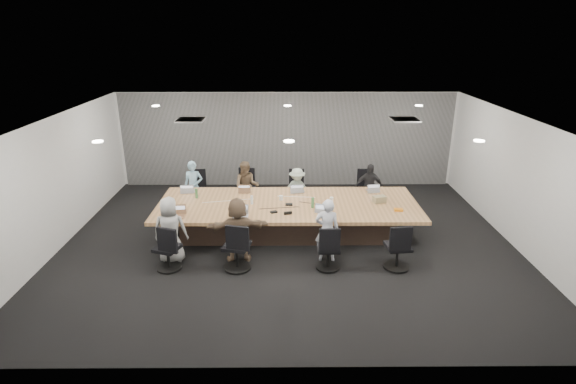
{
  "coord_description": "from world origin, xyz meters",
  "views": [
    {
      "loc": [
        -0.07,
        -9.15,
        4.57
      ],
      "look_at": [
        0.0,
        0.4,
        1.05
      ],
      "focal_mm": 28.0,
      "sensor_mm": 36.0,
      "label": 1
    }
  ],
  "objects_px": {
    "laptop_5": "(240,217)",
    "stapler": "(288,213)",
    "chair_2": "(297,192)",
    "person_3": "(369,187)",
    "laptop_3": "(373,191)",
    "laptop_4": "(176,217)",
    "chair_5": "(237,250)",
    "bottle_clear": "(252,200)",
    "laptop_1": "(245,191)",
    "chair_3": "(366,193)",
    "chair_6": "(328,252)",
    "bottle_green_right": "(313,203)",
    "chair_1": "(248,191)",
    "mug_brown": "(173,207)",
    "person_1": "(247,187)",
    "person_0": "(194,187)",
    "laptop_6": "(325,216)",
    "bottle_green_left": "(196,193)",
    "conference_table": "(288,217)",
    "chair_7": "(398,250)",
    "laptop_0": "(189,191)",
    "person_4": "(170,230)",
    "person_2": "(297,190)",
    "person_5": "(238,230)",
    "laptop_2": "(298,191)",
    "canvas_bag": "(379,199)",
    "chair_0": "(197,193)",
    "person_6": "(327,230)"
  },
  "relations": [
    {
      "from": "chair_6",
      "to": "bottle_green_right",
      "type": "bearing_deg",
      "value": 98.49
    },
    {
      "from": "stapler",
      "to": "canvas_bag",
      "type": "relative_size",
      "value": 0.62
    },
    {
      "from": "chair_6",
      "to": "bottle_green_left",
      "type": "height_order",
      "value": "bottle_green_left"
    },
    {
      "from": "laptop_0",
      "to": "person_3",
      "type": "height_order",
      "value": "person_3"
    },
    {
      "from": "chair_2",
      "to": "person_3",
      "type": "bearing_deg",
      "value": 169.54
    },
    {
      "from": "chair_7",
      "to": "bottle_green_left",
      "type": "relative_size",
      "value": 3.45
    },
    {
      "from": "person_2",
      "to": "person_6",
      "type": "bearing_deg",
      "value": -92.91
    },
    {
      "from": "chair_3",
      "to": "mug_brown",
      "type": "height_order",
      "value": "mug_brown"
    },
    {
      "from": "person_4",
      "to": "bottle_green_left",
      "type": "xyz_separation_m",
      "value": [
        0.23,
        1.7,
        0.16
      ]
    },
    {
      "from": "person_3",
      "to": "bottle_clear",
      "type": "relative_size",
      "value": 6.32
    },
    {
      "from": "bottle_green_left",
      "to": "laptop_3",
      "type": "bearing_deg",
      "value": 6.03
    },
    {
      "from": "chair_3",
      "to": "laptop_5",
      "type": "xyz_separation_m",
      "value": [
        -3.15,
        -2.5,
        0.38
      ]
    },
    {
      "from": "chair_1",
      "to": "mug_brown",
      "type": "height_order",
      "value": "mug_brown"
    },
    {
      "from": "laptop_3",
      "to": "person_6",
      "type": "bearing_deg",
      "value": 51.44
    },
    {
      "from": "laptop_3",
      "to": "laptop_5",
      "type": "relative_size",
      "value": 0.93
    },
    {
      "from": "laptop_3",
      "to": "chair_5",
      "type": "bearing_deg",
      "value": 31.67
    },
    {
      "from": "person_3",
      "to": "laptop_5",
      "type": "height_order",
      "value": "person_3"
    },
    {
      "from": "chair_2",
      "to": "laptop_5",
      "type": "relative_size",
      "value": 2.25
    },
    {
      "from": "chair_2",
      "to": "chair_5",
      "type": "distance_m",
      "value": 3.63
    },
    {
      "from": "laptop_3",
      "to": "mug_brown",
      "type": "bearing_deg",
      "value": 7.28
    },
    {
      "from": "person_2",
      "to": "laptop_1",
      "type": "bearing_deg",
      "value": -171.47
    },
    {
      "from": "chair_7",
      "to": "person_4",
      "type": "distance_m",
      "value": 4.59
    },
    {
      "from": "person_0",
      "to": "laptop_6",
      "type": "xyz_separation_m",
      "value": [
        3.23,
        -2.15,
        0.08
      ]
    },
    {
      "from": "laptop_2",
      "to": "canvas_bag",
      "type": "bearing_deg",
      "value": 150.46
    },
    {
      "from": "bottle_green_left",
      "to": "bottle_clear",
      "type": "relative_size",
      "value": 1.16
    },
    {
      "from": "laptop_3",
      "to": "laptop_5",
      "type": "bearing_deg",
      "value": 20.16
    },
    {
      "from": "conference_table",
      "to": "chair_2",
      "type": "height_order",
      "value": "chair_2"
    },
    {
      "from": "laptop_3",
      "to": "laptop_4",
      "type": "bearing_deg",
      "value": 12.71
    },
    {
      "from": "chair_0",
      "to": "person_3",
      "type": "relative_size",
      "value": 0.58
    },
    {
      "from": "laptop_1",
      "to": "bottle_green_left",
      "type": "distance_m",
      "value": 1.2
    },
    {
      "from": "person_0",
      "to": "bottle_green_left",
      "type": "distance_m",
      "value": 1.06
    },
    {
      "from": "laptop_1",
      "to": "chair_3",
      "type": "bearing_deg",
      "value": -164.73
    },
    {
      "from": "conference_table",
      "to": "person_0",
      "type": "distance_m",
      "value": 2.81
    },
    {
      "from": "person_2",
      "to": "person_5",
      "type": "bearing_deg",
      "value": -129.51
    },
    {
      "from": "laptop_3",
      "to": "chair_1",
      "type": "bearing_deg",
      "value": -22.58
    },
    {
      "from": "chair_6",
      "to": "laptop_1",
      "type": "relative_size",
      "value": 2.52
    },
    {
      "from": "chair_5",
      "to": "person_4",
      "type": "distance_m",
      "value": 1.44
    },
    {
      "from": "mug_brown",
      "to": "person_1",
      "type": "bearing_deg",
      "value": 48.97
    },
    {
      "from": "chair_0",
      "to": "chair_6",
      "type": "relative_size",
      "value": 0.98
    },
    {
      "from": "chair_5",
      "to": "chair_7",
      "type": "height_order",
      "value": "chair_5"
    },
    {
      "from": "chair_6",
      "to": "laptop_0",
      "type": "xyz_separation_m",
      "value": [
        -3.23,
        2.5,
        0.37
      ]
    },
    {
      "from": "laptop_6",
      "to": "stapler",
      "type": "height_order",
      "value": "stapler"
    },
    {
      "from": "person_2",
      "to": "bottle_green_right",
      "type": "height_order",
      "value": "person_2"
    },
    {
      "from": "laptop_3",
      "to": "laptop_1",
      "type": "bearing_deg",
      "value": -6.79
    },
    {
      "from": "chair_2",
      "to": "chair_3",
      "type": "bearing_deg",
      "value": -179.89
    },
    {
      "from": "chair_1",
      "to": "person_4",
      "type": "xyz_separation_m",
      "value": [
        -1.34,
        -3.05,
        0.29
      ]
    },
    {
      "from": "chair_5",
      "to": "bottle_clear",
      "type": "distance_m",
      "value": 1.71
    },
    {
      "from": "laptop_6",
      "to": "laptop_4",
      "type": "bearing_deg",
      "value": -166.56
    },
    {
      "from": "laptop_5",
      "to": "stapler",
      "type": "relative_size",
      "value": 1.88
    },
    {
      "from": "chair_7",
      "to": "conference_table",
      "type": "bearing_deg",
      "value": 135.5
    }
  ]
}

